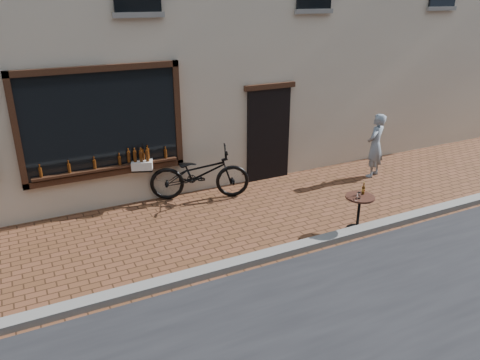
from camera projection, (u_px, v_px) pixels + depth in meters
name	position (u px, v px, depth m)	size (l,w,h in m)	color
ground	(270.00, 265.00, 7.84)	(90.00, 90.00, 0.00)	#57321C
kerb	(265.00, 256.00, 7.99)	(90.00, 0.25, 0.12)	slate
cargo_bicycle	(198.00, 173.00, 10.19)	(2.63, 1.49, 1.22)	black
bistro_table	(359.00, 206.00, 8.82)	(0.55, 0.55, 0.94)	black
pedestrian	(375.00, 146.00, 11.35)	(0.57, 0.38, 1.57)	gray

